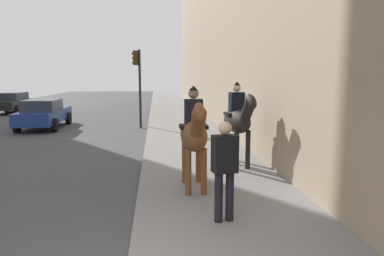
# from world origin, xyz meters

# --- Properties ---
(mounted_horse_near) EXTENTS (2.15, 0.60, 2.24)m
(mounted_horse_near) POSITION_xyz_m (3.56, -1.21, 1.34)
(mounted_horse_near) COLOR brown
(mounted_horse_near) RESTS_ON sidewalk_slab
(mounted_horse_far) EXTENTS (2.15, 0.73, 2.30)m
(mounted_horse_far) POSITION_xyz_m (5.48, -2.61, 1.40)
(mounted_horse_far) COLOR black
(mounted_horse_far) RESTS_ON sidewalk_slab
(pedestrian_greeting) EXTENTS (0.33, 0.44, 1.70)m
(pedestrian_greeting) POSITION_xyz_m (1.82, -1.53, 1.10)
(pedestrian_greeting) COLOR black
(pedestrian_greeting) RESTS_ON sidewalk_slab
(car_near_lane) EXTENTS (4.47, 1.93, 1.44)m
(car_near_lane) POSITION_xyz_m (14.27, 5.14, 0.74)
(car_near_lane) COLOR navy
(car_near_lane) RESTS_ON ground
(car_mid_lane) EXTENTS (3.97, 2.00, 1.44)m
(car_mid_lane) POSITION_xyz_m (22.42, 9.84, 0.76)
(car_mid_lane) COLOR black
(car_mid_lane) RESTS_ON ground
(traffic_light_near_curb) EXTENTS (0.20, 0.44, 3.86)m
(traffic_light_near_curb) POSITION_xyz_m (13.83, 0.45, 2.59)
(traffic_light_near_curb) COLOR black
(traffic_light_near_curb) RESTS_ON ground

